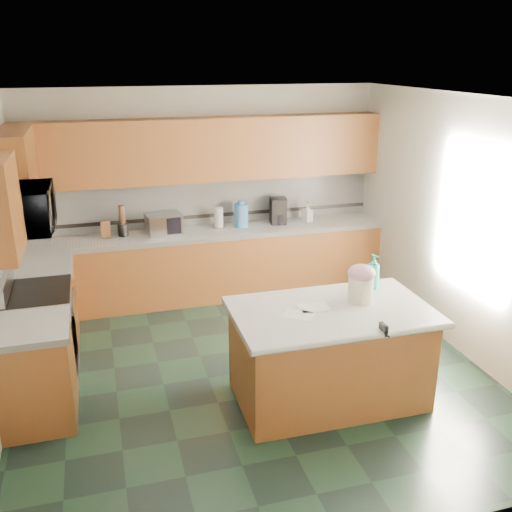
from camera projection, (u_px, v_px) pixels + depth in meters
name	position (u px, v px, depth m)	size (l,w,h in m)	color
floor	(251.00, 371.00, 5.83)	(4.60, 4.60, 0.00)	black
ceiling	(250.00, 99.00, 4.93)	(4.60, 4.60, 0.00)	white
wall_back	(204.00, 192.00, 7.48)	(4.60, 0.04, 2.70)	silver
wall_front	(358.00, 370.00, 3.28)	(4.60, 0.04, 2.70)	silver
wall_right	(464.00, 227.00, 5.98)	(0.04, 4.60, 2.70)	silver
back_base_cab	(211.00, 266.00, 7.50)	(4.60, 0.60, 0.86)	#532D0F
back_countertop	(210.00, 233.00, 7.35)	(4.60, 0.64, 0.06)	white
back_upper_cab	(205.00, 149.00, 7.12)	(4.60, 0.33, 0.78)	#532D0F
back_backsplash	(205.00, 201.00, 7.49)	(4.60, 0.02, 0.63)	silver
back_accent_band	(205.00, 216.00, 7.55)	(4.60, 0.01, 0.05)	black
left_base_cab_rear	(47.00, 305.00, 6.34)	(0.60, 0.82, 0.86)	#532D0F
left_counter_rear	(42.00, 266.00, 6.18)	(0.64, 0.82, 0.06)	white
left_base_cab_front	(37.00, 375.00, 4.95)	(0.60, 0.72, 0.86)	#532D0F
left_counter_front	(30.00, 328.00, 4.80)	(0.64, 0.72, 0.06)	white
left_backsplash	(0.00, 262.00, 5.32)	(0.02, 2.30, 0.63)	silver
left_accent_band	(3.00, 281.00, 5.39)	(0.01, 2.30, 0.05)	black
left_upper_cab_rear	(16.00, 169.00, 5.92)	(0.33, 1.09, 0.78)	#532D0F
range_body	(43.00, 336.00, 5.62)	(0.60, 0.76, 0.88)	#B7B7BC
range_oven_door	(74.00, 336.00, 5.71)	(0.02, 0.68, 0.55)	black
range_cooktop	(37.00, 293.00, 5.47)	(0.62, 0.78, 0.04)	black
range_handle	(73.00, 301.00, 5.59)	(0.02, 0.02, 0.66)	#B7B7BC
range_backguard	(6.00, 284.00, 5.36)	(0.06, 0.76, 0.18)	#B7B7BC
microwave	(25.00, 209.00, 5.19)	(0.73, 0.50, 0.41)	#B7B7BC
island_base	(329.00, 357.00, 5.25)	(1.68, 0.96, 0.86)	#532D0F
island_top	(331.00, 312.00, 5.10)	(1.78, 1.06, 0.06)	white
island_bullnose	(357.00, 339.00, 4.62)	(0.06, 0.06, 1.78)	white
treat_jar	(361.00, 289.00, 5.20)	(0.23, 0.23, 0.24)	#F4E9CE
treat_jar_lid	(362.00, 273.00, 5.15)	(0.25, 0.25, 0.15)	#C98C9D
treat_jar_knob	(362.00, 268.00, 5.13)	(0.03, 0.03, 0.08)	tan
treat_jar_knob_end_l	(358.00, 268.00, 5.12)	(0.04, 0.04, 0.04)	tan
treat_jar_knob_end_r	(366.00, 267.00, 5.14)	(0.04, 0.04, 0.04)	tan
soap_bottle_island	(373.00, 272.00, 5.47)	(0.13, 0.13, 0.34)	teal
paper_sheet_a	(314.00, 307.00, 5.11)	(0.27, 0.20, 0.00)	white
paper_sheet_b	(298.00, 315.00, 4.96)	(0.26, 0.20, 0.00)	white
clamp_body	(383.00, 329.00, 4.68)	(0.03, 0.10, 0.09)	black
clamp_handle	(387.00, 335.00, 4.63)	(0.02, 0.02, 0.07)	black
knife_block	(106.00, 230.00, 7.01)	(0.11, 0.09, 0.21)	#472814
utensil_crock	(123.00, 230.00, 7.10)	(0.13, 0.13, 0.16)	black
utensil_bundle	(122.00, 214.00, 7.04)	(0.07, 0.07, 0.23)	#472814
toaster_oven	(164.00, 224.00, 7.19)	(0.43, 0.29, 0.25)	#B7B7BC
toaster_oven_door	(165.00, 227.00, 7.07)	(0.39, 0.01, 0.21)	black
paper_towel	(219.00, 218.00, 7.42)	(0.12, 0.12, 0.27)	white
paper_towel_base	(219.00, 227.00, 7.46)	(0.18, 0.18, 0.01)	#B7B7BC
water_jug	(241.00, 215.00, 7.45)	(0.19, 0.19, 0.30)	#4684BD
water_jug_neck	(241.00, 202.00, 7.40)	(0.09, 0.09, 0.04)	#4684BD
coffee_maker	(278.00, 211.00, 7.60)	(0.20, 0.22, 0.35)	black
coffee_carafe	(279.00, 219.00, 7.59)	(0.14, 0.14, 0.14)	black
soap_bottle_back	(308.00, 213.00, 7.69)	(0.11, 0.11, 0.25)	white
soap_back_cap	(308.00, 203.00, 7.65)	(0.02, 0.02, 0.03)	red
window_light_proxy	(475.00, 219.00, 5.74)	(0.02, 1.40, 1.10)	white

